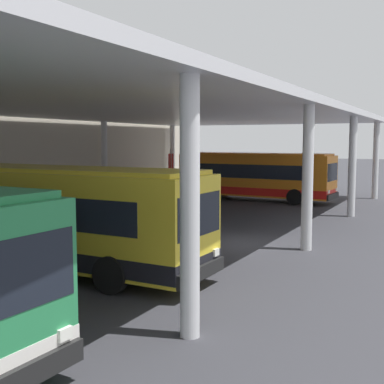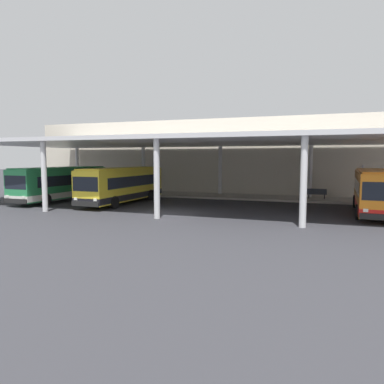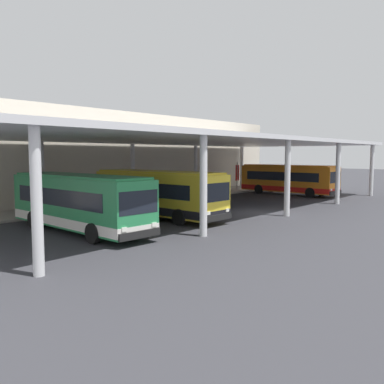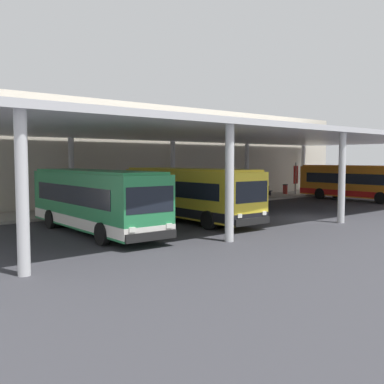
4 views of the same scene
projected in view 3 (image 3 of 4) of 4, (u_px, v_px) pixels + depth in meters
ground_plane at (256, 213)px, 30.09m from camera, size 200.00×200.00×0.00m
platform_kerb at (146, 200)px, 37.66m from camera, size 42.00×4.50×0.18m
station_building_facade at (122, 156)px, 39.39m from camera, size 48.00×1.60×8.34m
canopy_shelter at (198, 142)px, 33.15m from camera, size 40.00×17.00×5.55m
bus_nearest_bay at (78, 202)px, 22.56m from camera, size 3.04×10.63×3.17m
bus_second_bay at (157, 193)px, 27.62m from camera, size 2.93×10.60×3.17m
bus_middle_bay at (288, 179)px, 43.47m from camera, size 3.12×10.65×3.17m
bench_waiting at (211, 187)px, 45.18m from camera, size 1.80×0.45×0.92m
trash_bin at (228, 185)px, 48.00m from camera, size 0.52×0.52×0.98m
banner_sign at (237, 174)px, 47.36m from camera, size 0.70×0.12×3.20m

